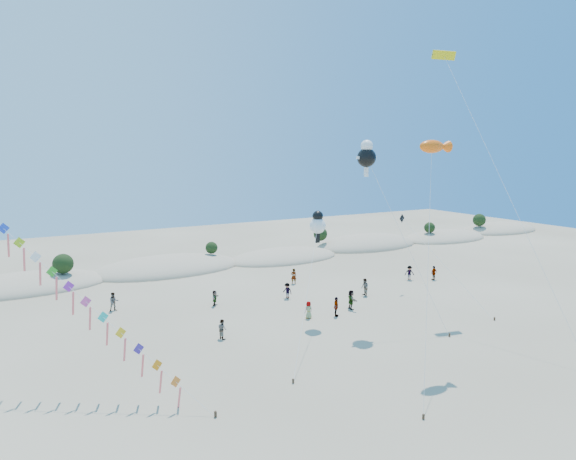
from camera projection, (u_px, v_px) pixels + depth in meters
The scene contains 7 objects.
dune_ridge at pixel (176, 268), 61.23m from camera, with size 145.30×11.49×5.57m.
fish_kite at pixel (435, 147), 33.18m from camera, with size 8.17×7.25×15.42m.
cartoon_kite_low at pixel (318, 224), 41.18m from camera, with size 8.54×10.24×9.68m.
cartoon_kite_high at pixel (367, 156), 40.06m from camera, with size 4.70×7.36×15.62m.
parafoil_kite at pixel (446, 60), 44.14m from camera, with size 4.31×17.74×23.91m.
dark_kite at pixel (426, 244), 48.63m from camera, with size 0.90×12.20×8.15m.
beachgoers at pixel (312, 293), 47.46m from camera, with size 35.36×12.29×1.82m.
Camera 1 is at (-15.36, -14.07, 14.38)m, focal length 30.00 mm.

